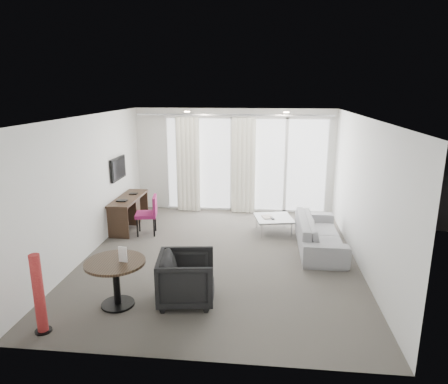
# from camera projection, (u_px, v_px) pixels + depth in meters

# --- Properties ---
(floor) EXTENTS (5.00, 6.00, 0.00)m
(floor) POSITION_uv_depth(u_px,v_px,m) (221.00, 256.00, 7.54)
(floor) COLOR #4F4B44
(floor) RESTS_ON ground
(ceiling) EXTENTS (5.00, 6.00, 0.00)m
(ceiling) POSITION_uv_depth(u_px,v_px,m) (220.00, 117.00, 6.88)
(ceiling) COLOR white
(ceiling) RESTS_ON ground
(wall_left) EXTENTS (0.00, 6.00, 2.60)m
(wall_left) POSITION_uv_depth(u_px,v_px,m) (88.00, 186.00, 7.47)
(wall_left) COLOR silver
(wall_left) RESTS_ON ground
(wall_right) EXTENTS (0.00, 6.00, 2.60)m
(wall_right) POSITION_uv_depth(u_px,v_px,m) (363.00, 193.00, 6.96)
(wall_right) COLOR silver
(wall_right) RESTS_ON ground
(wall_front) EXTENTS (5.00, 0.00, 2.60)m
(wall_front) POSITION_uv_depth(u_px,v_px,m) (189.00, 258.00, 4.33)
(wall_front) COLOR silver
(wall_front) RESTS_ON ground
(window_panel) EXTENTS (4.00, 0.02, 2.38)m
(window_panel) POSITION_uv_depth(u_px,v_px,m) (246.00, 165.00, 10.08)
(window_panel) COLOR white
(window_panel) RESTS_ON ground
(window_frame) EXTENTS (4.10, 0.06, 2.44)m
(window_frame) POSITION_uv_depth(u_px,v_px,m) (246.00, 165.00, 10.06)
(window_frame) COLOR white
(window_frame) RESTS_ON ground
(curtain_left) EXTENTS (0.60, 0.20, 2.38)m
(curtain_left) POSITION_uv_depth(u_px,v_px,m) (188.00, 165.00, 10.07)
(curtain_left) COLOR white
(curtain_left) RESTS_ON ground
(curtain_right) EXTENTS (0.60, 0.20, 2.38)m
(curtain_right) POSITION_uv_depth(u_px,v_px,m) (243.00, 166.00, 9.92)
(curtain_right) COLOR white
(curtain_right) RESTS_ON ground
(curtain_track) EXTENTS (4.80, 0.04, 0.04)m
(curtain_track) POSITION_uv_depth(u_px,v_px,m) (234.00, 115.00, 9.63)
(curtain_track) COLOR #B2B2B7
(curtain_track) RESTS_ON ceiling
(downlight_a) EXTENTS (0.12, 0.12, 0.02)m
(downlight_a) POSITION_uv_depth(u_px,v_px,m) (187.00, 112.00, 8.52)
(downlight_a) COLOR #FFE0B2
(downlight_a) RESTS_ON ceiling
(downlight_b) EXTENTS (0.12, 0.12, 0.02)m
(downlight_b) POSITION_uv_depth(u_px,v_px,m) (286.00, 112.00, 8.30)
(downlight_b) COLOR #FFE0B2
(downlight_b) RESTS_ON ceiling
(desk) EXTENTS (0.47, 1.50, 0.70)m
(desk) POSITION_uv_depth(u_px,v_px,m) (129.00, 212.00, 9.03)
(desk) COLOR #2F1F15
(desk) RESTS_ON floor
(tv) EXTENTS (0.05, 0.80, 0.50)m
(tv) POSITION_uv_depth(u_px,v_px,m) (118.00, 169.00, 8.84)
(tv) COLOR black
(tv) RESTS_ON wall_left
(desk_chair) EXTENTS (0.54, 0.52, 0.86)m
(desk_chair) POSITION_uv_depth(u_px,v_px,m) (146.00, 215.00, 8.59)
(desk_chair) COLOR #851A4E
(desk_chair) RESTS_ON floor
(round_table) EXTENTS (0.98, 0.98, 0.69)m
(round_table) POSITION_uv_depth(u_px,v_px,m) (116.00, 283.00, 5.76)
(round_table) COLOR #312216
(round_table) RESTS_ON floor
(menu_card) EXTENTS (0.13, 0.04, 0.23)m
(menu_card) POSITION_uv_depth(u_px,v_px,m) (123.00, 260.00, 5.65)
(menu_card) COLOR white
(menu_card) RESTS_ON round_table
(red_lamp) EXTENTS (0.26, 0.26, 1.08)m
(red_lamp) POSITION_uv_depth(u_px,v_px,m) (39.00, 294.00, 5.08)
(red_lamp) COLOR #A22727
(red_lamp) RESTS_ON floor
(tub_armchair) EXTENTS (0.91, 0.89, 0.75)m
(tub_armchair) POSITION_uv_depth(u_px,v_px,m) (187.00, 278.00, 5.86)
(tub_armchair) COLOR black
(tub_armchair) RESTS_ON floor
(coffee_table) EXTENTS (0.92, 0.92, 0.35)m
(coffee_table) POSITION_uv_depth(u_px,v_px,m) (273.00, 225.00, 8.74)
(coffee_table) COLOR gray
(coffee_table) RESTS_ON floor
(remote) EXTENTS (0.11, 0.16, 0.02)m
(remote) POSITION_uv_depth(u_px,v_px,m) (272.00, 218.00, 8.61)
(remote) COLOR black
(remote) RESTS_ON coffee_table
(magazine) EXTENTS (0.28, 0.33, 0.02)m
(magazine) POSITION_uv_depth(u_px,v_px,m) (267.00, 217.00, 8.70)
(magazine) COLOR gray
(magazine) RESTS_ON coffee_table
(sofa) EXTENTS (0.82, 2.10, 0.61)m
(sofa) POSITION_uv_depth(u_px,v_px,m) (320.00, 233.00, 7.87)
(sofa) COLOR gray
(sofa) RESTS_ON floor
(terrace_slab) EXTENTS (5.60, 3.00, 0.12)m
(terrace_slab) POSITION_uv_depth(u_px,v_px,m) (248.00, 197.00, 11.85)
(terrace_slab) COLOR #4D4D50
(terrace_slab) RESTS_ON ground
(rattan_chair_a) EXTENTS (0.69, 0.69, 0.79)m
(rattan_chair_a) POSITION_uv_depth(u_px,v_px,m) (255.00, 179.00, 12.08)
(rattan_chair_a) COLOR brown
(rattan_chair_a) RESTS_ON terrace_slab
(rattan_chair_b) EXTENTS (0.77, 0.77, 0.88)m
(rattan_chair_b) POSITION_uv_depth(u_px,v_px,m) (311.00, 181.00, 11.69)
(rattan_chair_b) COLOR brown
(rattan_chair_b) RESTS_ON terrace_slab
(rattan_table) EXTENTS (0.60, 0.60, 0.47)m
(rattan_table) POSITION_uv_depth(u_px,v_px,m) (284.00, 191.00, 11.39)
(rattan_table) COLOR brown
(rattan_table) RESTS_ON terrace_slab
(balustrade) EXTENTS (5.50, 0.06, 1.05)m
(balustrade) POSITION_uv_depth(u_px,v_px,m) (250.00, 169.00, 13.11)
(balustrade) COLOR #B2B2B7
(balustrade) RESTS_ON terrace_slab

